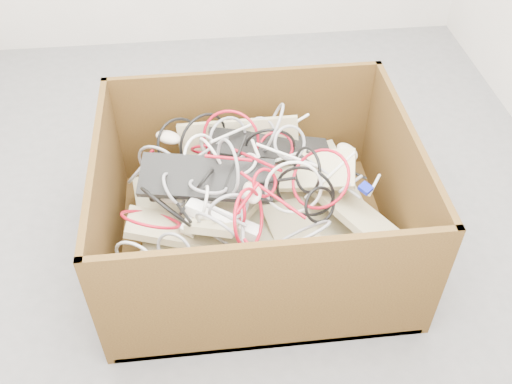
{
  "coord_description": "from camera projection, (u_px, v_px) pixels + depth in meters",
  "views": [
    {
      "loc": [
        -0.14,
        -1.85,
        1.85
      ],
      "look_at": [
        0.04,
        -0.25,
        0.3
      ],
      "focal_mm": 40.57,
      "sensor_mm": 36.0,
      "label": 1
    }
  ],
  "objects": [
    {
      "name": "keyboard_pile",
      "position": [
        260.0,
        195.0,
        2.25
      ],
      "size": [
        1.09,
        0.83,
        0.39
      ],
      "color": "tan",
      "rests_on": "cardboard_box"
    },
    {
      "name": "power_strip_left",
      "position": [
        204.0,
        202.0,
        2.13
      ],
      "size": [
        0.19,
        0.26,
        0.11
      ],
      "primitive_type": "cube",
      "rotation": [
        0.14,
        -0.26,
        1.01
      ],
      "color": "white",
      "rests_on": "keyboard_pile"
    },
    {
      "name": "vga_plug",
      "position": [
        366.0,
        188.0,
        2.18
      ],
      "size": [
        0.06,
        0.06,
        0.03
      ],
      "primitive_type": "cube",
      "rotation": [
        0.09,
        0.14,
        -0.87
      ],
      "color": "#0B18B2",
      "rests_on": "keyboard_pile"
    },
    {
      "name": "cardboard_box",
      "position": [
        253.0,
        223.0,
        2.33
      ],
      "size": [
        1.16,
        0.97,
        0.57
      ],
      "color": "#36210D",
      "rests_on": "ground"
    },
    {
      "name": "power_strip_right",
      "position": [
        223.0,
        220.0,
        2.06
      ],
      "size": [
        0.27,
        0.18,
        0.09
      ],
      "primitive_type": "cube",
      "rotation": [
        -0.1,
        0.17,
        -0.49
      ],
      "color": "white",
      "rests_on": "keyboard_pile"
    },
    {
      "name": "mice_scatter",
      "position": [
        241.0,
        197.0,
        2.15
      ],
      "size": [
        0.83,
        0.73,
        0.21
      ],
      "color": "beige",
      "rests_on": "keyboard_pile"
    },
    {
      "name": "cable_tangle",
      "position": [
        230.0,
        177.0,
        2.16
      ],
      "size": [
        1.06,
        0.81,
        0.43
      ],
      "color": "gray",
      "rests_on": "keyboard_pile"
    },
    {
      "name": "ground",
      "position": [
        241.0,
        203.0,
        2.62
      ],
      "size": [
        3.0,
        3.0,
        0.0
      ],
      "primitive_type": "plane",
      "color": "#5A595C",
      "rests_on": "ground"
    }
  ]
}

